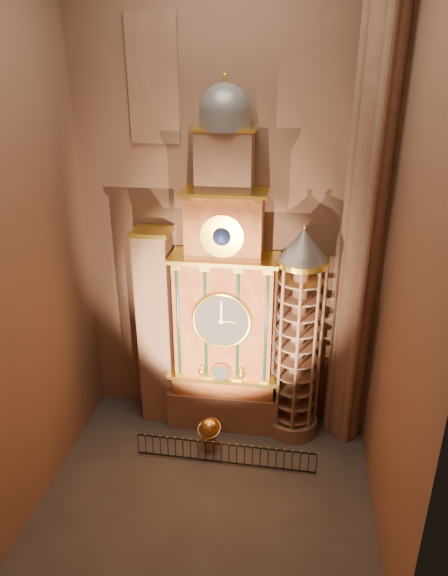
% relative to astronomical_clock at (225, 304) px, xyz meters
% --- Properties ---
extents(floor, '(14.00, 14.00, 0.00)m').
position_rel_astronomical_clock_xyz_m(floor, '(0.00, -4.96, -6.68)').
color(floor, '#383330').
rests_on(floor, ground).
extents(wall_back, '(22.00, 0.00, 22.00)m').
position_rel_astronomical_clock_xyz_m(wall_back, '(0.00, 1.04, 4.32)').
color(wall_back, brown).
rests_on(wall_back, floor).
extents(wall_left, '(0.00, 22.00, 22.00)m').
position_rel_astronomical_clock_xyz_m(wall_left, '(-7.00, -4.96, 4.32)').
color(wall_left, brown).
rests_on(wall_left, floor).
extents(wall_right, '(0.00, 22.00, 22.00)m').
position_rel_astronomical_clock_xyz_m(wall_right, '(7.00, -4.96, 4.32)').
color(wall_right, brown).
rests_on(wall_right, floor).
extents(astronomical_clock, '(5.60, 2.41, 16.70)m').
position_rel_astronomical_clock_xyz_m(astronomical_clock, '(0.00, 0.00, 0.00)').
color(astronomical_clock, '#8C634C').
rests_on(astronomical_clock, floor).
extents(portrait_tower, '(1.80, 1.60, 10.20)m').
position_rel_astronomical_clock_xyz_m(portrait_tower, '(-3.40, 0.02, -1.53)').
color(portrait_tower, '#8C634C').
rests_on(portrait_tower, floor).
extents(stair_turret, '(2.50, 2.50, 10.80)m').
position_rel_astronomical_clock_xyz_m(stair_turret, '(3.50, -0.26, -1.41)').
color(stair_turret, '#8C634C').
rests_on(stair_turret, floor).
extents(gothic_pier, '(2.04, 2.04, 22.00)m').
position_rel_astronomical_clock_xyz_m(gothic_pier, '(6.10, 0.04, 4.32)').
color(gothic_pier, '#8C634C').
rests_on(gothic_pier, floor).
extents(stained_glass_window, '(2.20, 0.14, 5.20)m').
position_rel_astronomical_clock_xyz_m(stained_glass_window, '(-3.20, 0.95, 9.82)').
color(stained_glass_window, navy).
rests_on(stained_glass_window, wall_back).
extents(celestial_globe, '(1.48, 1.45, 1.67)m').
position_rel_astronomical_clock_xyz_m(celestial_globe, '(-0.41, -2.32, -5.68)').
color(celestial_globe, '#8C634C').
rests_on(celestial_globe, floor).
extents(iron_railing, '(8.33, 0.21, 1.11)m').
position_rel_astronomical_clock_xyz_m(iron_railing, '(0.48, -3.24, -6.07)').
color(iron_railing, black).
rests_on(iron_railing, floor).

